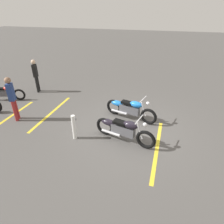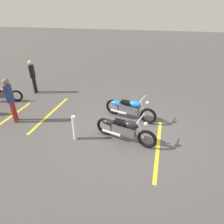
# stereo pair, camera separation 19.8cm
# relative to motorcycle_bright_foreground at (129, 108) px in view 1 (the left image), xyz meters

# --- Properties ---
(ground_plane) EXTENTS (60.00, 60.00, 0.00)m
(ground_plane) POSITION_rel_motorcycle_bright_foreground_xyz_m (-0.18, 0.77, -0.46)
(ground_plane) COLOR #514F4C
(motorcycle_bright_foreground) EXTENTS (2.17, 0.82, 1.04)m
(motorcycle_bright_foreground) POSITION_rel_motorcycle_bright_foreground_xyz_m (0.00, 0.00, 0.00)
(motorcycle_bright_foreground) COLOR black
(motorcycle_bright_foreground) RESTS_ON ground
(motorcycle_dark_foreground) EXTENTS (2.17, 0.81, 1.04)m
(motorcycle_dark_foreground) POSITION_rel_motorcycle_bright_foreground_xyz_m (-0.02, 1.51, 0.00)
(motorcycle_dark_foreground) COLOR black
(motorcycle_dark_foreground) RESTS_ON ground
(motorcycle_row_far_left) EXTENTS (1.87, 0.58, 0.72)m
(motorcycle_row_far_left) POSITION_rel_motorcycle_bright_foreground_xyz_m (6.17, -0.30, -0.07)
(motorcycle_row_far_left) COLOR black
(motorcycle_row_far_left) RESTS_ON ground
(bystander_near_row) EXTENTS (0.27, 0.30, 1.81)m
(bystander_near_row) POSITION_rel_motorcycle_bright_foreground_xyz_m (4.42, 1.15, 0.55)
(bystander_near_row) COLOR maroon
(bystander_near_row) RESTS_ON ground
(bystander_secondary) EXTENTS (0.24, 0.28, 1.71)m
(bystander_secondary) POSITION_rel_motorcycle_bright_foreground_xyz_m (5.17, -1.62, 0.50)
(bystander_secondary) COLOR black
(bystander_secondary) RESTS_ON ground
(bollard_post) EXTENTS (0.14, 0.14, 0.92)m
(bollard_post) POSITION_rel_motorcycle_bright_foreground_xyz_m (1.64, 1.78, -0.00)
(bollard_post) COLOR white
(bollard_post) RESTS_ON ground
(parking_stripe_near) EXTENTS (0.30, 3.20, 0.01)m
(parking_stripe_near) POSITION_rel_motorcycle_bright_foreground_xyz_m (-1.22, 1.67, -0.46)
(parking_stripe_near) COLOR yellow
(parking_stripe_near) RESTS_ON ground
(parking_stripe_mid) EXTENTS (0.30, 3.20, 0.01)m
(parking_stripe_mid) POSITION_rel_motorcycle_bright_foreground_xyz_m (3.36, 0.33, -0.46)
(parking_stripe_mid) COLOR yellow
(parking_stripe_mid) RESTS_ON ground
(parking_stripe_far) EXTENTS (0.30, 3.20, 0.01)m
(parking_stripe_far) POSITION_rel_motorcycle_bright_foreground_xyz_m (4.89, 1.20, -0.46)
(parking_stripe_far) COLOR yellow
(parking_stripe_far) RESTS_ON ground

